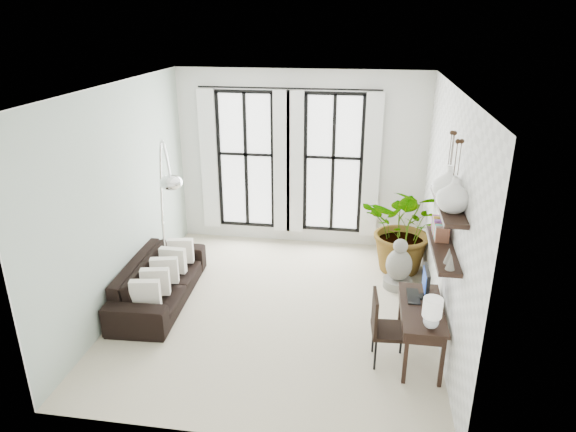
% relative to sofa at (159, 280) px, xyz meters
% --- Properties ---
extents(floor, '(5.00, 5.00, 0.00)m').
position_rel_sofa_xyz_m(floor, '(1.80, 0.00, -0.32)').
color(floor, beige).
rests_on(floor, ground).
extents(ceiling, '(5.00, 5.00, 0.00)m').
position_rel_sofa_xyz_m(ceiling, '(1.80, 0.00, 2.88)').
color(ceiling, white).
rests_on(ceiling, wall_back).
extents(wall_left, '(0.00, 5.00, 5.00)m').
position_rel_sofa_xyz_m(wall_left, '(-0.45, 0.00, 1.28)').
color(wall_left, '#A6B9AB').
rests_on(wall_left, floor).
extents(wall_right, '(0.00, 5.00, 5.00)m').
position_rel_sofa_xyz_m(wall_right, '(4.05, 0.00, 1.28)').
color(wall_right, white).
rests_on(wall_right, floor).
extents(wall_back, '(4.50, 0.00, 4.50)m').
position_rel_sofa_xyz_m(wall_back, '(1.80, 2.50, 1.28)').
color(wall_back, white).
rests_on(wall_back, floor).
extents(windows, '(3.26, 0.13, 2.65)m').
position_rel_sofa_xyz_m(windows, '(1.60, 2.43, 1.24)').
color(windows, white).
rests_on(windows, wall_back).
extents(wall_shelves, '(0.25, 1.30, 0.60)m').
position_rel_sofa_xyz_m(wall_shelves, '(3.91, -0.80, 1.40)').
color(wall_shelves, black).
rests_on(wall_shelves, wall_right).
extents(sofa, '(0.97, 2.25, 0.65)m').
position_rel_sofa_xyz_m(sofa, '(0.00, 0.00, 0.00)').
color(sofa, black).
rests_on(sofa, floor).
extents(throw_pillows, '(0.40, 1.52, 0.40)m').
position_rel_sofa_xyz_m(throw_pillows, '(0.10, -0.00, 0.18)').
color(throw_pillows, silver).
rests_on(throw_pillows, sofa).
extents(plant, '(1.67, 1.54, 1.54)m').
position_rel_sofa_xyz_m(plant, '(3.70, 1.55, 0.45)').
color(plant, '#2D7228').
rests_on(plant, floor).
extents(desk, '(0.51, 1.21, 1.11)m').
position_rel_sofa_xyz_m(desk, '(3.75, -0.89, 0.36)').
color(desk, black).
rests_on(desk, floor).
extents(desk_chair, '(0.47, 0.47, 0.94)m').
position_rel_sofa_xyz_m(desk_chair, '(3.29, -1.01, 0.21)').
color(desk_chair, black).
rests_on(desk_chair, floor).
extents(arc_lamp, '(0.74, 0.84, 2.42)m').
position_rel_sofa_xyz_m(arc_lamp, '(0.11, 0.29, 1.49)').
color(arc_lamp, silver).
rests_on(arc_lamp, floor).
extents(buddha, '(0.46, 0.46, 0.83)m').
position_rel_sofa_xyz_m(buddha, '(3.58, 0.95, 0.02)').
color(buddha, gray).
rests_on(buddha, floor).
extents(vase_a, '(0.37, 0.37, 0.38)m').
position_rel_sofa_xyz_m(vase_a, '(3.91, -1.09, 1.94)').
color(vase_a, white).
rests_on(vase_a, shelf_upper).
extents(vase_b, '(0.37, 0.37, 0.38)m').
position_rel_sofa_xyz_m(vase_b, '(3.91, -0.69, 1.94)').
color(vase_b, white).
rests_on(vase_b, shelf_upper).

